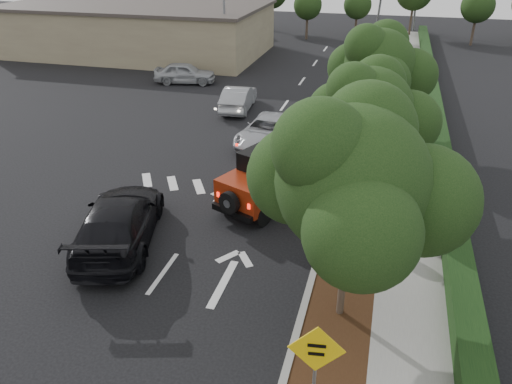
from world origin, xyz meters
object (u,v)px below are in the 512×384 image
at_px(silver_suv_ahead, 267,131).
at_px(black_suv_oncoming, 119,221).
at_px(speed_hump_sign, 316,360).
at_px(red_jeep, 270,177).

height_order(silver_suv_ahead, black_suv_oncoming, black_suv_oncoming).
height_order(silver_suv_ahead, speed_hump_sign, speed_hump_sign).
distance_m(red_jeep, silver_suv_ahead, 6.33).
distance_m(silver_suv_ahead, black_suv_oncoming, 10.56).
relative_size(black_suv_oncoming, speed_hump_sign, 2.29).
distance_m(red_jeep, black_suv_oncoming, 5.95).
relative_size(red_jeep, speed_hump_sign, 1.81).
bearing_deg(speed_hump_sign, black_suv_oncoming, 136.96).
bearing_deg(silver_suv_ahead, speed_hump_sign, -66.18).
height_order(black_suv_oncoming, speed_hump_sign, speed_hump_sign).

